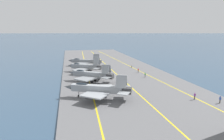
{
  "coord_description": "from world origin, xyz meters",
  "views": [
    {
      "loc": [
        -68.75,
        18.03,
        17.35
      ],
      "look_at": [
        0.99,
        2.65,
        2.9
      ],
      "focal_mm": 32.0,
      "sensor_mm": 36.0,
      "label": 1
    }
  ],
  "objects": [
    {
      "name": "deck_stripe_centerline",
      "position": [
        0.0,
        0.0,
        0.4
      ],
      "size": [
        182.47,
        0.36,
        0.01
      ],
      "primitive_type": "cube",
      "color": "yellow",
      "rests_on": "carrier_deck"
    },
    {
      "name": "parked_jet_third",
      "position": [
        10.92,
        11.58,
        2.77
      ],
      "size": [
        13.22,
        14.91,
        6.5
      ],
      "color": "gray",
      "rests_on": "carrier_deck"
    },
    {
      "name": "crew_red_vest",
      "position": [
        5.63,
        -9.18,
        1.38
      ],
      "size": [
        0.45,
        0.46,
        1.77
      ],
      "color": "#4C473D",
      "rests_on": "carrier_deck"
    },
    {
      "name": "crew_green_vest",
      "position": [
        -2.76,
        -8.8,
        1.38
      ],
      "size": [
        0.45,
        0.46,
        1.78
      ],
      "color": "#4C473D",
      "rests_on": "carrier_deck"
    },
    {
      "name": "deck_stripe_foul_line",
      "position": [
        0.0,
        -11.32,
        0.4
      ],
      "size": [
        182.19,
        10.85,
        0.01
      ],
      "primitive_type": "cube",
      "rotation": [
        0.0,
        0.0,
        0.06
      ],
      "color": "yellow",
      "rests_on": "carrier_deck"
    },
    {
      "name": "parked_jet_nearest",
      "position": [
        -21.37,
        11.11,
        2.94
      ],
      "size": [
        12.37,
        17.28,
        6.19
      ],
      "color": "#9EA3A8",
      "rests_on": "carrier_deck"
    },
    {
      "name": "deck_stripe_edge_line",
      "position": [
        0.0,
        11.32,
        0.4
      ],
      "size": [
        182.3,
        8.66,
        0.01
      ],
      "primitive_type": "cube",
      "rotation": [
        0.0,
        0.0,
        -0.05
      ],
      "color": "yellow",
      "rests_on": "carrier_deck"
    },
    {
      "name": "parked_jet_fourth",
      "position": [
        24.46,
        10.4,
        2.86
      ],
      "size": [
        12.28,
        16.38,
        5.97
      ],
      "color": "gray",
      "rests_on": "carrier_deck"
    },
    {
      "name": "crew_blue_vest",
      "position": [
        -30.86,
        -16.29,
        1.37
      ],
      "size": [
        0.45,
        0.39,
        1.77
      ],
      "color": "#383328",
      "rests_on": "carrier_deck"
    },
    {
      "name": "carrier_deck",
      "position": [
        0.0,
        0.0,
        0.2
      ],
      "size": [
        202.75,
        41.15,
        0.4
      ],
      "primitive_type": "cube",
      "color": "slate",
      "rests_on": "ground"
    },
    {
      "name": "crew_white_vest",
      "position": [
        16.46,
        -9.95,
        1.35
      ],
      "size": [
        0.4,
        0.28,
        1.73
      ],
      "color": "#383328",
      "rests_on": "carrier_deck"
    },
    {
      "name": "parked_jet_second",
      "position": [
        -4.88,
        11.0,
        2.91
      ],
      "size": [
        13.69,
        15.68,
        6.12
      ],
      "color": "gray",
      "rests_on": "carrier_deck"
    },
    {
      "name": "crew_purple_vest",
      "position": [
        -27.34,
        -12.01,
        1.38
      ],
      "size": [
        0.41,
        0.3,
        1.79
      ],
      "color": "#383328",
      "rests_on": "carrier_deck"
    },
    {
      "name": "ground_plane",
      "position": [
        0.0,
        0.0,
        0.0
      ],
      "size": [
        2000.0,
        2000.0,
        0.0
      ],
      "primitive_type": "plane",
      "color": "#334C66"
    }
  ]
}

